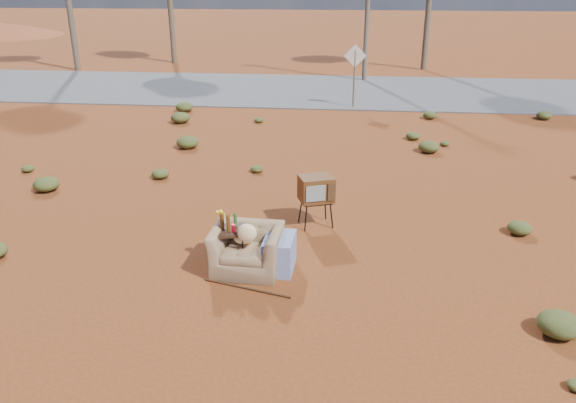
# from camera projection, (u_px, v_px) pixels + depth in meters

# --- Properties ---
(ground) EXTENTS (140.00, 140.00, 0.00)m
(ground) POSITION_uv_depth(u_px,v_px,m) (261.00, 269.00, 9.05)
(ground) COLOR brown
(ground) RESTS_ON ground
(highway) EXTENTS (140.00, 7.00, 0.04)m
(highway) POSITION_uv_depth(u_px,v_px,m) (316.00, 90.00, 22.86)
(highway) COLOR #565659
(highway) RESTS_ON ground
(armchair) EXTENTS (1.32, 0.82, 0.96)m
(armchair) POSITION_uv_depth(u_px,v_px,m) (253.00, 244.00, 8.87)
(armchair) COLOR #8D6E4D
(armchair) RESTS_ON ground
(tv_unit) EXTENTS (0.73, 0.66, 0.98)m
(tv_unit) POSITION_uv_depth(u_px,v_px,m) (316.00, 189.00, 10.35)
(tv_unit) COLOR black
(tv_unit) RESTS_ON ground
(side_table) EXTENTS (0.57, 0.57, 0.96)m
(side_table) POSITION_uv_depth(u_px,v_px,m) (228.00, 228.00, 8.84)
(side_table) COLOR #351E13
(side_table) RESTS_ON ground
(rusty_bar) EXTENTS (1.39, 0.42, 0.04)m
(rusty_bar) POSITION_uv_depth(u_px,v_px,m) (247.00, 288.00, 8.46)
(rusty_bar) COLOR #4A2813
(rusty_bar) RESTS_ON ground
(road_sign) EXTENTS (0.78, 0.06, 2.19)m
(road_sign) POSITION_uv_depth(u_px,v_px,m) (355.00, 65.00, 19.39)
(road_sign) COLOR brown
(road_sign) RESTS_ON ground
(scrub_patch) EXTENTS (17.49, 8.07, 0.33)m
(scrub_patch) POSITION_uv_depth(u_px,v_px,m) (254.00, 171.00, 13.14)
(scrub_patch) COLOR #4C5224
(scrub_patch) RESTS_ON ground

